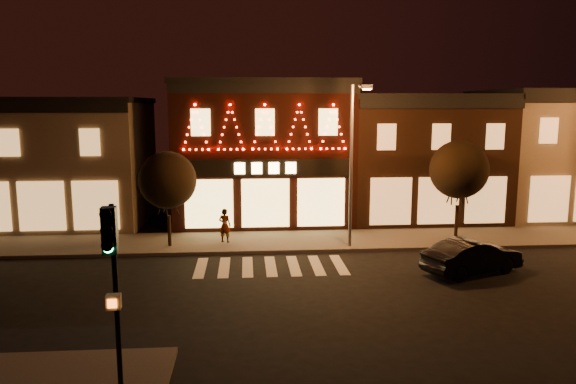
{
  "coord_description": "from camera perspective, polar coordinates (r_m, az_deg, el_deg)",
  "views": [
    {
      "loc": [
        -1.0,
        -18.61,
        6.92
      ],
      "look_at": [
        0.75,
        4.0,
        3.25
      ],
      "focal_mm": 33.84,
      "sensor_mm": 36.0,
      "label": 1
    }
  ],
  "objects": [
    {
      "name": "tree_left",
      "position": [
        26.43,
        -12.54,
        1.23
      ],
      "size": [
        2.74,
        2.74,
        4.59
      ],
      "rotation": [
        0.0,
        0.0,
        -0.01
      ],
      "color": "black",
      "rests_on": "sidewalk_far"
    },
    {
      "name": "building_right_b",
      "position": [
        38.11,
        26.43,
        3.71
      ],
      "size": [
        9.2,
        8.28,
        7.8
      ],
      "color": "#716250",
      "rests_on": "ground"
    },
    {
      "name": "traffic_signal_near",
      "position": [
        12.81,
        -17.97,
        -7.29
      ],
      "size": [
        0.34,
        0.47,
        4.59
      ],
      "rotation": [
        0.0,
        0.0,
        0.06
      ],
      "color": "black",
      "rests_on": "sidewalk_near"
    },
    {
      "name": "dark_sedan",
      "position": [
        23.79,
        18.8,
        -6.44
      ],
      "size": [
        4.57,
        2.99,
        1.42
      ],
      "primitive_type": "imported",
      "rotation": [
        0.0,
        0.0,
        1.95
      ],
      "color": "black",
      "rests_on": "ground"
    },
    {
      "name": "building_pulp",
      "position": [
        32.72,
        -2.67,
        4.35
      ],
      "size": [
        10.2,
        8.34,
        8.3
      ],
      "color": "black",
      "rests_on": "ground"
    },
    {
      "name": "building_left",
      "position": [
        34.89,
        -24.56,
        3.01
      ],
      "size": [
        12.2,
        8.28,
        7.3
      ],
      "color": "#716250",
      "rests_on": "ground"
    },
    {
      "name": "tree_right",
      "position": [
        29.02,
        17.53,
        2.27
      ],
      "size": [
        2.98,
        2.98,
        4.98
      ],
      "rotation": [
        0.0,
        0.0,
        0.22
      ],
      "color": "black",
      "rests_on": "sidewalk_far"
    },
    {
      "name": "sidewalk_far",
      "position": [
        27.64,
        1.95,
        -5.15
      ],
      "size": [
        44.0,
        4.0,
        0.15
      ],
      "primitive_type": "cube",
      "color": "#47423D",
      "rests_on": "ground"
    },
    {
      "name": "ground",
      "position": [
        19.88,
        -1.29,
        -11.18
      ],
      "size": [
        120.0,
        120.0,
        0.0
      ],
      "primitive_type": "plane",
      "color": "black",
      "rests_on": "ground"
    },
    {
      "name": "streetlamp_mid",
      "position": [
        25.58,
        6.88,
        4.05
      ],
      "size": [
        0.69,
        1.76,
        7.68
      ],
      "rotation": [
        0.0,
        0.0,
        -0.23
      ],
      "color": "#59595E",
      "rests_on": "sidewalk_far"
    },
    {
      "name": "building_right_a",
      "position": [
        34.4,
        13.39,
        3.68
      ],
      "size": [
        9.2,
        8.28,
        7.5
      ],
      "color": "#351D12",
      "rests_on": "ground"
    },
    {
      "name": "pedestrian",
      "position": [
        27.06,
        -6.66,
        -3.51
      ],
      "size": [
        0.72,
        0.6,
        1.7
      ],
      "primitive_type": "imported",
      "rotation": [
        0.0,
        0.0,
        2.79
      ],
      "color": "gray",
      "rests_on": "sidewalk_far"
    }
  ]
}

